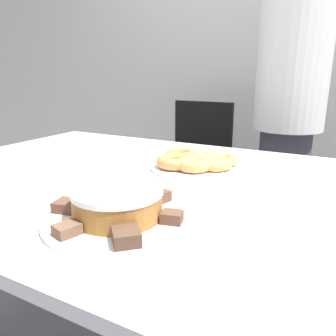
{
  "coord_description": "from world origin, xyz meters",
  "views": [
    {
      "loc": [
        0.44,
        -0.83,
        1.08
      ],
      "look_at": [
        0.03,
        -0.05,
        0.83
      ],
      "focal_mm": 35.0,
      "sensor_mm": 36.0,
      "label": 1
    }
  ],
  "objects": [
    {
      "name": "wall_back",
      "position": [
        0.0,
        1.65,
        1.3
      ],
      "size": [
        8.0,
        0.05,
        2.6
      ],
      "color": "beige",
      "rests_on": "ground_plane"
    },
    {
      "name": "table",
      "position": [
        0.0,
        0.0,
        0.7
      ],
      "size": [
        1.77,
        1.1,
        0.77
      ],
      "color": "silver",
      "rests_on": "ground_plane"
    },
    {
      "name": "person_standing",
      "position": [
        0.19,
        0.99,
        0.85
      ],
      "size": [
        0.36,
        0.36,
        1.61
      ],
      "color": "#383842",
      "rests_on": "ground_plane"
    },
    {
      "name": "office_chair_left",
      "position": [
        -0.35,
        1.01,
        0.44
      ],
      "size": [
        0.45,
        0.45,
        0.91
      ],
      "rotation": [
        0.0,
        0.0,
        -0.02
      ],
      "color": "black",
      "rests_on": "ground_plane"
    },
    {
      "name": "plate_cake",
      "position": [
        0.04,
        -0.29,
        0.78
      ],
      "size": [
        0.33,
        0.33,
        0.01
      ],
      "color": "white",
      "rests_on": "table"
    },
    {
      "name": "plate_donuts",
      "position": [
        0.03,
        0.18,
        0.78
      ],
      "size": [
        0.34,
        0.34,
        0.01
      ],
      "color": "white",
      "rests_on": "table"
    },
    {
      "name": "frosted_cake",
      "position": [
        0.04,
        -0.29,
        0.81
      ],
      "size": [
        0.2,
        0.2,
        0.07
      ],
      "color": "#9E662D",
      "rests_on": "plate_cake"
    },
    {
      "name": "lamington_0",
      "position": [
        0.0,
        -0.41,
        0.79
      ],
      "size": [
        0.05,
        0.06,
        0.02
      ],
      "rotation": [
        0.0,
        0.0,
        4.42
      ],
      "color": "brown",
      "rests_on": "plate_cake"
    },
    {
      "name": "lamington_1",
      "position": [
        0.12,
        -0.38,
        0.79
      ],
      "size": [
        0.08,
        0.08,
        0.03
      ],
      "rotation": [
        0.0,
        0.0,
        5.47
      ],
      "color": "#513828",
      "rests_on": "plate_cake"
    },
    {
      "name": "lamington_2",
      "position": [
        0.16,
        -0.26,
        0.79
      ],
      "size": [
        0.05,
        0.05,
        0.02
      ],
      "rotation": [
        0.0,
        0.0,
        6.51
      ],
      "color": "brown",
      "rests_on": "plate_cake"
    },
    {
      "name": "lamington_3",
      "position": [
        0.07,
        -0.18,
        0.79
      ],
      "size": [
        0.06,
        0.06,
        0.03
      ],
      "rotation": [
        0.0,
        0.0,
        7.56
      ],
      "color": "brown",
      "rests_on": "plate_cake"
    },
    {
      "name": "lamington_4",
      "position": [
        -0.05,
        -0.2,
        0.79
      ],
      "size": [
        0.06,
        0.06,
        0.03
      ],
      "rotation": [
        0.0,
        0.0,
        8.61
      ],
      "color": "#513828",
      "rests_on": "plate_cake"
    },
    {
      "name": "lamington_5",
      "position": [
        -0.08,
        -0.32,
        0.79
      ],
      "size": [
        0.07,
        0.06,
        0.02
      ],
      "rotation": [
        0.0,
        0.0,
        9.66
      ],
      "color": "brown",
      "rests_on": "plate_cake"
    },
    {
      "name": "donut_0",
      "position": [
        0.03,
        0.18,
        0.8
      ],
      "size": [
        0.12,
        0.12,
        0.03
      ],
      "color": "#E5AD66",
      "rests_on": "plate_donuts"
    },
    {
      "name": "donut_1",
      "position": [
        -0.03,
        0.12,
        0.8
      ],
      "size": [
        0.13,
        0.13,
        0.04
      ],
      "color": "#D18E4C",
      "rests_on": "plate_donuts"
    },
    {
      "name": "donut_2",
      "position": [
        0.04,
        0.12,
        0.8
      ],
      "size": [
        0.12,
        0.12,
        0.04
      ],
      "color": "tan",
      "rests_on": "plate_donuts"
    },
    {
      "name": "donut_3",
      "position": [
        0.09,
        0.17,
        0.8
      ],
      "size": [
        0.12,
        0.12,
        0.03
      ],
      "color": "tan",
      "rests_on": "plate_donuts"
    },
    {
      "name": "donut_4",
      "position": [
        0.09,
        0.23,
        0.8
      ],
      "size": [
        0.12,
        0.12,
        0.03
      ],
      "color": "tan",
      "rests_on": "plate_donuts"
    },
    {
      "name": "donut_5",
      "position": [
        0.03,
        0.25,
        0.8
      ],
      "size": [
        0.11,
        0.11,
        0.03
      ],
      "color": "#E5AD66",
      "rests_on": "plate_donuts"
    },
    {
      "name": "donut_6",
      "position": [
        -0.05,
        0.22,
        0.8
      ],
      "size": [
        0.12,
        0.12,
        0.04
      ],
      "color": "#C68447",
      "rests_on": "plate_donuts"
    }
  ]
}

